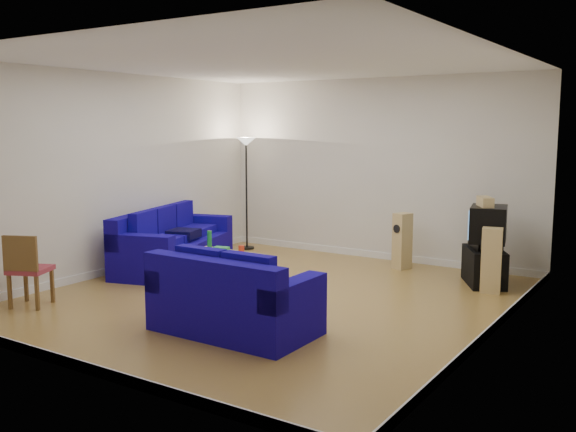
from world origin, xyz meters
The scene contains 16 objects.
room centered at (0.00, 0.00, 1.54)m, with size 6.01×6.51×3.21m.
sofa_three_seat centered at (-2.52, 0.66, 0.36)m, with size 1.72×2.69×0.96m.
sofa_loveseat centered at (0.48, -1.51, 0.35)m, with size 1.85×1.04×0.92m.
coffee_table centered at (-1.17, 0.36, 0.39)m, with size 1.24×0.64×0.44m.
bottle centered at (-1.45, 0.39, 0.60)m, with size 0.07×0.07×0.32m, color #197233.
tissue_box centered at (-1.19, 0.37, 0.49)m, with size 0.23×0.13×0.09m, color green.
red_canister centered at (-0.90, 0.49, 0.51)m, with size 0.09×0.09×0.13m, color red.
remote centered at (-0.82, 0.27, 0.45)m, with size 0.15×0.05×0.02m, color black.
tv_stand centered at (2.23, 2.37, 0.27)m, with size 0.89×0.49×0.54m, color black.
av_receiver centered at (2.23, 2.40, 0.60)m, with size 0.46×0.38×0.11m, color black.
television centered at (2.26, 2.39, 0.92)m, with size 0.65×0.79×0.53m.
centre_speaker centered at (2.22, 2.31, 1.26)m, with size 0.41×0.16×0.14m, color tan.
speaker_left centered at (0.77, 2.70, 0.47)m, with size 0.29×0.33×0.93m.
speaker_right centered at (2.45, 1.94, 0.47)m, with size 0.32×0.27×0.94m.
floor_lamp centered at (-2.45, 2.70, 1.78)m, with size 0.37×0.37×2.15m.
dining_chair centered at (-2.42, -2.13, 0.54)m, with size 0.62×0.62×0.98m.
Camera 1 is at (4.90, -7.12, 2.36)m, focal length 40.00 mm.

